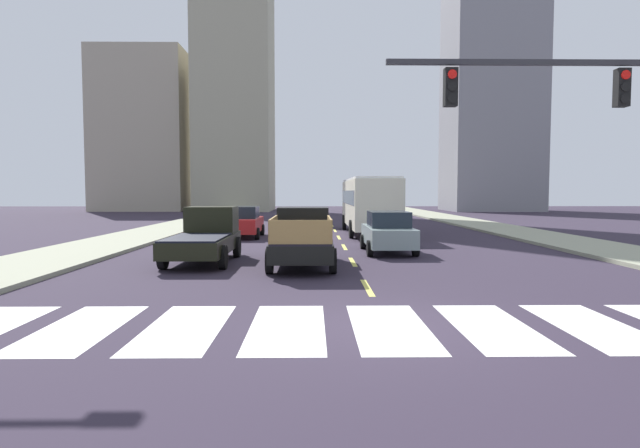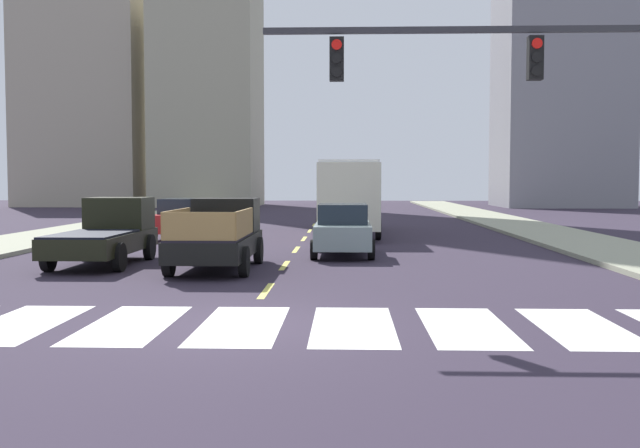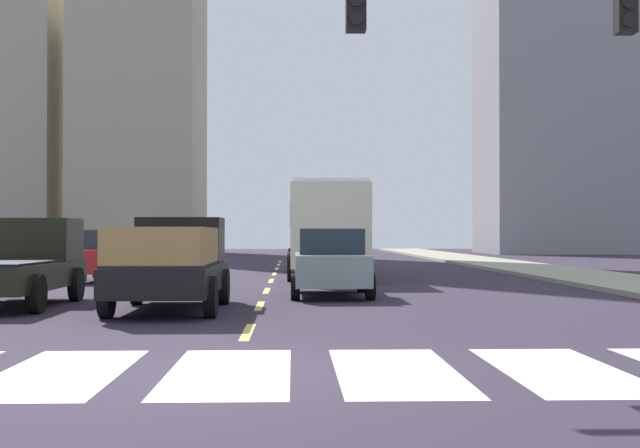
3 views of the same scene
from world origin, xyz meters
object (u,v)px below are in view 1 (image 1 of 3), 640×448
object	(u,v)px
city_bus	(368,201)
sedan_mid	(388,232)
sedan_near_left	(243,222)
pickup_dark	(206,236)
pickup_stakebed	(302,238)

from	to	relation	value
city_bus	sedan_mid	size ratio (longest dim) A/B	2.45
sedan_near_left	sedan_mid	bearing A→B (deg)	-45.77
sedan_mid	sedan_near_left	size ratio (longest dim) A/B	1.00
pickup_dark	sedan_near_left	size ratio (longest dim) A/B	1.18
pickup_dark	pickup_stakebed	bearing A→B (deg)	-16.91
city_bus	pickup_stakebed	bearing A→B (deg)	-106.64
pickup_stakebed	sedan_near_left	size ratio (longest dim) A/B	1.18
pickup_dark	sedan_mid	distance (m)	7.50
pickup_dark	sedan_near_left	distance (m)	9.75
pickup_dark	city_bus	distance (m)	14.19
sedan_near_left	pickup_dark	bearing A→B (deg)	-90.35
pickup_dark	city_bus	xyz separation A→B (m)	(7.27, 12.14, 1.03)
pickup_stakebed	sedan_near_left	xyz separation A→B (m)	(-3.48, 10.77, -0.08)
pickup_stakebed	sedan_near_left	bearing A→B (deg)	110.31
city_bus	sedan_mid	distance (m)	9.65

